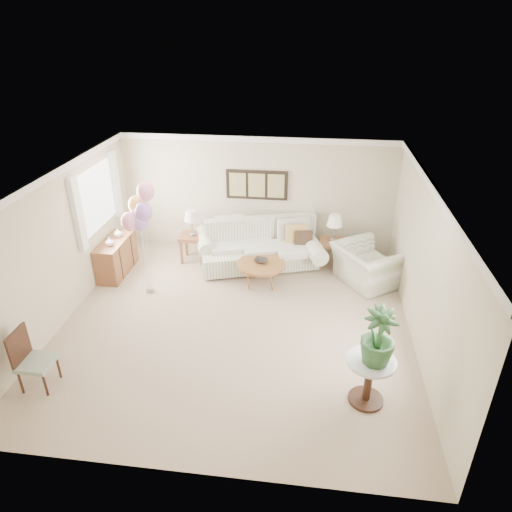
# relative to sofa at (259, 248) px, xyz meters

# --- Properties ---
(ground_plane) EXTENTS (6.00, 6.00, 0.00)m
(ground_plane) POSITION_rel_sofa_xyz_m (-0.15, -2.23, -0.39)
(ground_plane) COLOR tan
(room_shell) EXTENTS (6.04, 6.04, 2.60)m
(room_shell) POSITION_rel_sofa_xyz_m (-0.26, -2.14, 1.24)
(room_shell) COLOR beige
(room_shell) RESTS_ON ground
(wall_art_triptych) EXTENTS (1.35, 0.06, 0.65)m
(wall_art_triptych) POSITION_rel_sofa_xyz_m (-0.15, 0.73, 1.16)
(wall_art_triptych) COLOR black
(wall_art_triptych) RESTS_ON ground
(sofa) EXTENTS (2.95, 1.69, 0.99)m
(sofa) POSITION_rel_sofa_xyz_m (0.00, 0.00, 0.00)
(sofa) COLOR white
(sofa) RESTS_ON ground
(end_table_left) EXTENTS (0.56, 0.51, 0.61)m
(end_table_left) POSITION_rel_sofa_xyz_m (-1.45, 0.01, 0.12)
(end_table_left) COLOR brown
(end_table_left) RESTS_ON ground
(end_table_right) EXTENTS (0.56, 0.51, 0.61)m
(end_table_right) POSITION_rel_sofa_xyz_m (1.55, 0.11, 0.12)
(end_table_right) COLOR brown
(end_table_right) RESTS_ON ground
(lamp_left) EXTENTS (0.32, 0.32, 0.57)m
(lamp_left) POSITION_rel_sofa_xyz_m (-1.45, 0.01, 0.65)
(lamp_left) COLOR gray
(lamp_left) RESTS_ON end_table_left
(lamp_right) EXTENTS (0.33, 0.33, 0.58)m
(lamp_right) POSITION_rel_sofa_xyz_m (1.55, 0.11, 0.66)
(lamp_right) COLOR gray
(lamp_right) RESTS_ON end_table_right
(coffee_table) EXTENTS (0.96, 0.96, 0.48)m
(coffee_table) POSITION_rel_sofa_xyz_m (0.14, -0.84, 0.06)
(coffee_table) COLOR brown
(coffee_table) RESTS_ON ground
(decor_bowl) EXTENTS (0.30, 0.30, 0.06)m
(decor_bowl) POSITION_rel_sofa_xyz_m (0.13, -0.80, 0.13)
(decor_bowl) COLOR #292421
(decor_bowl) RESTS_ON coffee_table
(armchair) EXTENTS (1.54, 1.59, 0.78)m
(armchair) POSITION_rel_sofa_xyz_m (2.21, -0.49, 0.00)
(armchair) COLOR white
(armchair) RESTS_ON ground
(side_table) EXTENTS (0.67, 0.67, 0.73)m
(side_table) POSITION_rel_sofa_xyz_m (1.96, -3.79, 0.16)
(side_table) COLOR silver
(side_table) RESTS_ON ground
(potted_plant) EXTENTS (0.60, 0.60, 0.82)m
(potted_plant) POSITION_rel_sofa_xyz_m (2.00, -3.82, 0.75)
(potted_plant) COLOR #264E28
(potted_plant) RESTS_ON side_table
(accent_chair) EXTENTS (0.47, 0.47, 0.95)m
(accent_chair) POSITION_rel_sofa_xyz_m (-2.77, -4.08, 0.10)
(accent_chair) COLOR gray
(accent_chair) RESTS_ON ground
(credenza) EXTENTS (0.46, 1.20, 0.74)m
(credenza) POSITION_rel_sofa_xyz_m (-2.91, -0.73, -0.02)
(credenza) COLOR brown
(credenza) RESTS_ON ground
(vase_white) EXTENTS (0.19, 0.19, 0.18)m
(vase_white) POSITION_rel_sofa_xyz_m (-2.89, -0.96, 0.44)
(vase_white) COLOR silver
(vase_white) RESTS_ON credenza
(vase_sage) EXTENTS (0.17, 0.17, 0.18)m
(vase_sage) POSITION_rel_sofa_xyz_m (-2.89, -0.53, 0.44)
(vase_sage) COLOR silver
(vase_sage) RESTS_ON credenza
(balloon_cluster) EXTENTS (0.59, 0.58, 2.23)m
(balloon_cluster) POSITION_rel_sofa_xyz_m (-2.01, -1.41, 1.30)
(balloon_cluster) COLOR gray
(balloon_cluster) RESTS_ON ground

